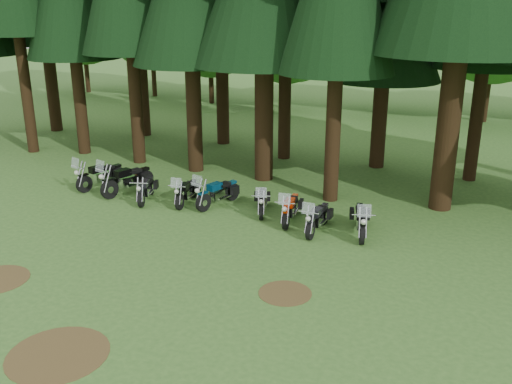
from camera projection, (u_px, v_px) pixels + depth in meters
The scene contains 18 objects.
ground at pixel (130, 270), 16.11m from camera, with size 120.00×120.00×0.00m, color #376326.
decid_0 at pixel (83, 17), 44.56m from camera, with size 8.00×7.78×10.00m.
decid_1 at pixel (153, 19), 42.67m from camera, with size 7.91×7.69×9.88m.
decid_2 at pixel (212, 34), 39.97m from camera, with size 6.72×6.53×8.40m.
decid_3 at pixel (290, 42), 38.22m from camera, with size 6.12×5.95×7.65m.
decid_4 at pixel (388, 46), 36.89m from camera, with size 5.93×5.76×7.41m.
decid_5 at pixel (504, 17), 33.18m from camera, with size 8.45×8.21×10.56m.
dirt_patch_1 at pixel (285, 293), 14.81m from camera, with size 1.40×1.40×0.01m, color #4C3D1E.
dirt_patch_2 at pixel (58, 354), 12.26m from camera, with size 2.20×2.20×0.01m, color #4C3D1E.
motorcycle_0 at pixel (101, 176), 22.96m from camera, with size 0.92×2.33×1.48m.
motorcycle_1 at pixel (127, 180), 22.28m from camera, with size 1.01×2.50×1.59m.
motorcycle_2 at pixel (146, 190), 21.52m from camera, with size 0.83×1.99×0.84m.
motorcycle_3 at pixel (186, 192), 21.20m from camera, with size 0.59×2.05×1.29m.
motorcycle_4 at pixel (218, 193), 20.94m from camera, with size 0.88×2.26×1.43m.
motorcycle_5 at pixel (262, 202), 20.26m from camera, with size 0.96×1.95×1.26m.
motorcycle_6 at pixel (290, 209), 19.45m from camera, with size 0.59×2.16×1.35m.
motorcycle_7 at pixel (318, 219), 18.61m from camera, with size 0.39×2.11×1.33m.
motorcycle_8 at pixel (361, 221), 18.37m from camera, with size 0.93×2.22×1.41m.
Camera 1 is at (9.15, -11.86, 7.26)m, focal length 40.00 mm.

